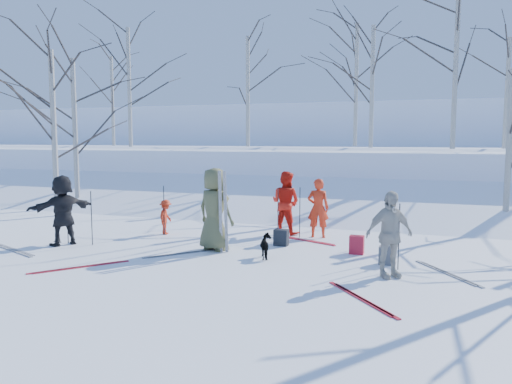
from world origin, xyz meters
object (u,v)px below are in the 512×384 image
at_px(skier_red_seated, 166,217).
at_px(skier_grey_west, 63,210).
at_px(skier_cream_east, 389,234).
at_px(backpack_grey, 386,256).
at_px(skier_red_north, 318,208).
at_px(backpack_red, 357,245).
at_px(skier_redor_behind, 286,203).
at_px(backpack_dark, 281,238).
at_px(skier_olive_center, 215,209).
at_px(dog, 267,246).

height_order(skier_red_seated, skier_grey_west, skier_grey_west).
relative_size(skier_cream_east, backpack_grey, 4.34).
relative_size(skier_red_north, backpack_red, 3.74).
distance_m(skier_redor_behind, backpack_dark, 1.68).
bearing_deg(backpack_grey, skier_olive_center, 179.55).
distance_m(skier_red_north, skier_grey_west, 6.47).
relative_size(skier_redor_behind, backpack_dark, 4.32).
height_order(skier_olive_center, backpack_dark, skier_olive_center).
relative_size(skier_grey_west, backpack_dark, 4.34).
bearing_deg(dog, skier_red_north, -128.19).
height_order(skier_cream_east, backpack_red, skier_cream_east).
bearing_deg(skier_red_seated, backpack_dark, -104.87).
distance_m(skier_redor_behind, skier_grey_west, 5.75).
bearing_deg(skier_grey_west, skier_cream_east, 115.83).
xyz_separation_m(skier_red_north, skier_grey_west, (-5.71, -3.04, 0.08)).
height_order(backpack_grey, backpack_dark, backpack_dark).
xyz_separation_m(dog, backpack_grey, (2.52, 0.32, -0.08)).
relative_size(skier_red_north, backpack_grey, 4.14).
bearing_deg(skier_red_seated, dog, -125.07).
xyz_separation_m(skier_red_seated, backpack_red, (5.28, -0.59, -0.27)).
bearing_deg(backpack_red, backpack_dark, 172.00).
height_order(skier_red_north, dog, skier_red_north).
xyz_separation_m(skier_red_north, dog, (-0.54, -2.66, -0.52)).
xyz_separation_m(skier_red_north, backpack_dark, (-0.62, -1.31, -0.59)).
distance_m(skier_olive_center, backpack_dark, 1.83).
bearing_deg(skier_olive_center, skier_red_north, -113.47).
xyz_separation_m(skier_redor_behind, dog, (0.41, -2.85, -0.60)).
bearing_deg(skier_red_seated, skier_grey_west, 131.10).
xyz_separation_m(skier_cream_east, skier_grey_west, (-7.82, 0.25, 0.04)).
xyz_separation_m(skier_red_seated, skier_cream_east, (6.13, -2.31, 0.35)).
height_order(skier_grey_west, backpack_dark, skier_grey_west).
bearing_deg(skier_grey_west, skier_redor_behind, 151.91).
bearing_deg(skier_red_seated, skier_redor_behind, -78.36).
bearing_deg(skier_cream_east, backpack_grey, 60.97).
xyz_separation_m(skier_grey_west, backpack_dark, (5.09, 1.73, -0.67)).
bearing_deg(skier_redor_behind, skier_olive_center, 82.38).
bearing_deg(skier_red_north, skier_grey_west, 20.07).
relative_size(skier_grey_west, backpack_grey, 4.57).
bearing_deg(backpack_red, skier_redor_behind, 141.33).
height_order(skier_redor_behind, backpack_grey, skier_redor_behind).
height_order(skier_red_seated, backpack_dark, skier_red_seated).
bearing_deg(backpack_grey, skier_redor_behind, 139.18).
xyz_separation_m(dog, backpack_dark, (-0.08, 1.35, -0.07)).
bearing_deg(dog, backpack_dark, -113.39).
distance_m(backpack_red, backpack_grey, 1.05).
bearing_deg(backpack_dark, backpack_red, -8.00).
relative_size(skier_grey_west, backpack_red, 4.14).
distance_m(dog, backpack_red, 2.10).
bearing_deg(skier_olive_center, skier_grey_west, 27.71).
height_order(skier_olive_center, skier_red_north, skier_olive_center).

